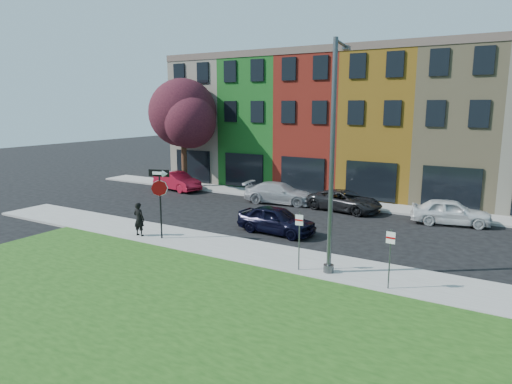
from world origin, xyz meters
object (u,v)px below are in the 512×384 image
Objects in this scene: street_lamp at (333,159)px; sedan_near at (276,220)px; man at (139,219)px; stop_sign at (160,190)px.

sedan_near is at bearing 129.12° from street_lamp.
man is at bearing 172.00° from street_lamp.
stop_sign is at bearing -173.72° from man.
stop_sign is at bearing 137.83° from sedan_near.
sedan_near is (4.19, 4.02, -1.81)m from stop_sign.
stop_sign is 0.79× the size of sedan_near.
man is at bearing 131.97° from sedan_near.
man is at bearing 172.46° from stop_sign.
stop_sign is 2.00m from man.
sedan_near is 7.12m from street_lamp.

